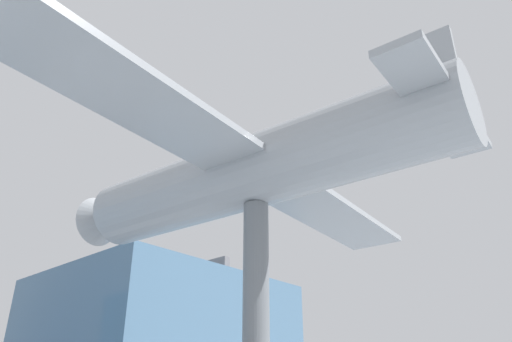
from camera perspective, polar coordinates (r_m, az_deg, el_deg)
The scene contains 2 objects.
support_pylon_central at distance 12.03m, azimuth 0.00°, elevation -17.77°, with size 0.64×0.64×6.22m.
suspended_airplane at distance 13.37m, azimuth -0.82°, elevation -0.22°, with size 15.67×12.60×3.05m.
Camera 1 is at (-8.90, -7.91, 1.40)m, focal length 35.00 mm.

